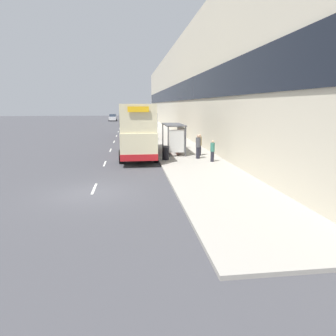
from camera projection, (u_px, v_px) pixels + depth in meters
ground_plane at (92, 193)px, 14.59m from camera, size 220.00×220.00×0.00m
pavement at (156, 129)px, 52.75m from camera, size 5.00×93.00×0.14m
terrace_facade at (179, 90)px, 51.86m from camera, size 3.10×93.00×13.45m
lane_mark_0 at (94, 189)px, 15.38m from camera, size 0.12×2.00×0.01m
lane_mark_1 at (105, 164)px, 21.95m from camera, size 0.12×2.00×0.01m
lane_mark_2 at (111, 150)px, 28.52m from camera, size 0.12×2.00×0.01m
lane_mark_3 at (114, 142)px, 35.10m from camera, size 0.12×2.00×0.01m
lane_mark_4 at (117, 136)px, 41.67m from camera, size 0.12×2.00×0.01m
lane_mark_5 at (118, 132)px, 48.24m from camera, size 0.12×2.00×0.01m
lane_mark_6 at (120, 128)px, 54.81m from camera, size 0.12×2.00×0.01m
bus_shelter at (176, 133)px, 25.40m from camera, size 1.60×4.20×2.48m
double_decker_bus_near at (137, 129)px, 24.79m from camera, size 2.85×10.16×4.30m
double_decker_bus_ahead at (134, 120)px, 39.48m from camera, size 2.85×11.40×4.30m
car_0 at (130, 119)px, 71.18m from camera, size 2.09×4.29×1.83m
car_1 at (113, 118)px, 80.47m from camera, size 2.09×4.27×1.83m
pedestrian_at_shelter at (212, 151)px, 21.85m from camera, size 0.31×0.31×1.59m
pedestrian_1 at (198, 146)px, 23.13m from camera, size 0.37×0.37×1.86m
pedestrian_2 at (184, 140)px, 28.85m from camera, size 0.32×0.32×1.60m
pedestrian_3 at (178, 141)px, 27.45m from camera, size 0.34×0.34×1.72m
pedestrian_4 at (199, 144)px, 24.56m from camera, size 0.35×0.35×1.77m
litter_bin at (166, 153)px, 22.69m from camera, size 0.55×0.55×1.05m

